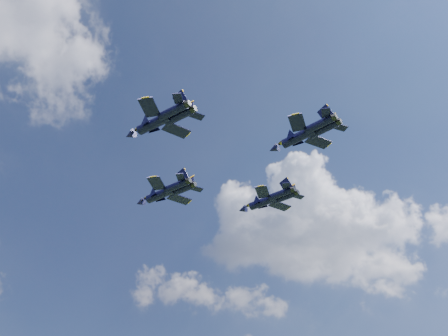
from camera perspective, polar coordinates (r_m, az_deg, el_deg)
jet_lead at (r=102.01m, az=-7.46°, el=-3.06°), size 11.78×15.87×3.73m
jet_left at (r=81.31m, az=-8.22°, el=4.99°), size 11.00×14.87×3.50m
jet_right at (r=103.26m, az=4.32°, el=-3.93°), size 11.19×14.96×3.52m
jet_slot at (r=87.85m, az=8.28°, el=3.44°), size 11.42×15.02×3.55m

